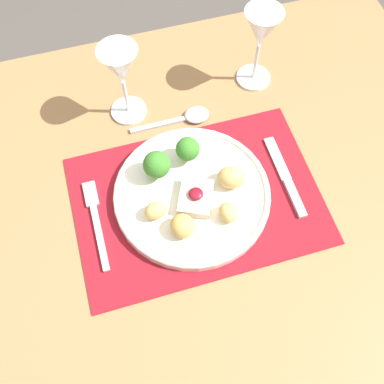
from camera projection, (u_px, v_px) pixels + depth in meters
ground_plane at (195, 300)px, 1.53m from camera, size 8.00×8.00×0.00m
dining_table at (197, 223)px, 0.95m from camera, size 1.17×0.92×0.76m
placemat at (197, 200)px, 0.85m from camera, size 0.46×0.32×0.00m
dinner_plate at (191, 192)px, 0.84m from camera, size 0.30×0.30×0.08m
fork at (96, 218)px, 0.83m from camera, size 0.02×0.18×0.01m
knife at (287, 181)px, 0.86m from camera, size 0.02×0.18×0.01m
spoon at (189, 117)px, 0.94m from camera, size 0.17×0.04×0.02m
wine_glass_near at (261, 33)px, 0.88m from camera, size 0.08×0.08×0.18m
wine_glass_far at (121, 70)px, 0.84m from camera, size 0.08×0.08×0.18m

